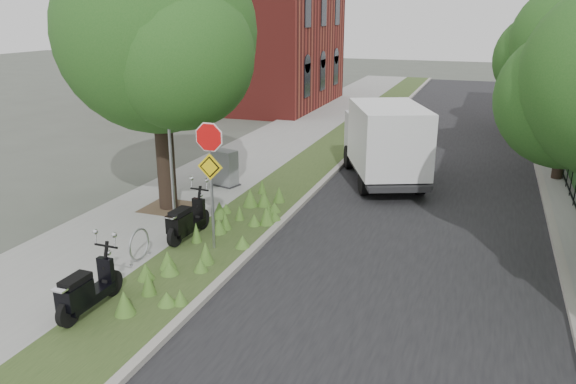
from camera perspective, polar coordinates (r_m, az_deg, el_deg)
name	(u,v)px	position (r m, az deg, el deg)	size (l,w,h in m)	color
ground	(258,271)	(12.86, -3.09, -8.00)	(120.00, 120.00, 0.00)	#4C5147
sidewalk_near	(256,153)	(23.11, -3.24, 3.96)	(3.50, 60.00, 0.12)	gray
verge	(320,159)	(22.21, 3.32, 3.38)	(2.00, 60.00, 0.12)	#2F441D
kerb_near	(345,161)	(21.96, 5.82, 3.16)	(0.20, 60.00, 0.13)	#9E9991
road	(437,171)	(21.44, 14.92, 2.11)	(7.00, 60.00, 0.01)	black
kerb_far	(540,178)	(21.46, 24.25, 1.29)	(0.20, 60.00, 0.13)	#9E9991
street_tree_main	(156,43)	(16.05, -13.24, 14.55)	(6.21, 5.54, 7.66)	black
bare_post	(170,151)	(15.07, -11.86, 4.11)	(0.08, 0.08, 4.00)	#A5A8AD
bike_hoop	(139,245)	(13.40, -14.90, -5.18)	(0.06, 0.78, 0.77)	#A5A8AD
sign_assembly	(210,160)	(13.12, -7.92, 3.22)	(0.94, 0.08, 3.22)	#A5A8AD
fence_far	(565,163)	(21.39, 26.32, 2.65)	(0.04, 24.00, 1.00)	black
brick_building	(252,36)	(35.56, -3.66, 15.58)	(9.40, 10.40, 8.30)	maroon
far_tree_b	(573,52)	(20.86, 26.99, 12.59)	(4.83, 4.31, 6.56)	black
far_tree_c	(551,50)	(28.83, 25.17, 12.95)	(4.37, 3.89, 5.93)	black
scooter_near	(184,224)	(14.27, -10.47, -3.24)	(0.43, 1.81, 0.86)	black
scooter_far	(83,295)	(11.37, -20.07, -9.78)	(0.38, 1.79, 0.86)	black
box_truck	(385,139)	(19.26, 9.79, 5.33)	(3.76, 5.47, 2.32)	#262628
utility_cabinet	(225,169)	(18.57, -6.43, 2.38)	(1.00, 0.80, 1.17)	#262628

